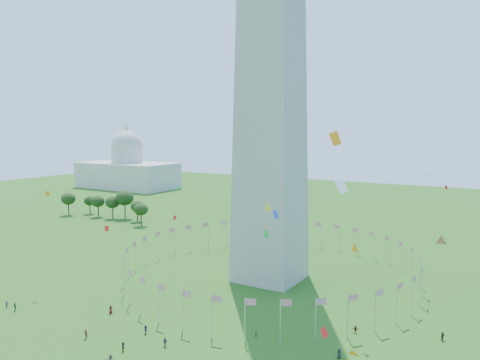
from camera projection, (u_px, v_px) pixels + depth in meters
name	position (u px, v px, depth m)	size (l,w,h in m)	color
ground	(150.00, 351.00, 89.00)	(600.00, 600.00, 0.00)	#1F5113
flag_ring	(270.00, 263.00, 131.28)	(80.24, 80.24, 9.00)	silver
capitol_building	(127.00, 156.00, 331.61)	(70.00, 35.00, 46.00)	beige
crowd	(199.00, 350.00, 87.32)	(99.42, 66.26, 1.96)	#531313
kites_aloft	(267.00, 229.00, 97.61)	(106.27, 63.86, 37.73)	orange
tree_line_west	(111.00, 207.00, 219.60)	(54.96, 16.10, 13.09)	#274717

